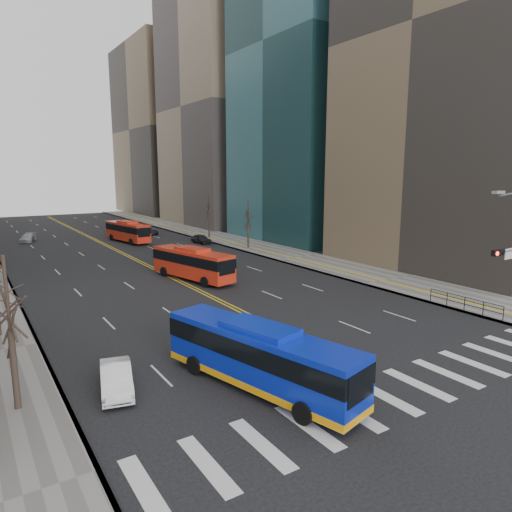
{
  "coord_description": "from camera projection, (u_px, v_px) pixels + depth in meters",
  "views": [
    {
      "loc": [
        -17.25,
        -13.54,
        10.51
      ],
      "look_at": [
        0.3,
        13.67,
        4.55
      ],
      "focal_mm": 32.0,
      "sensor_mm": 36.0,
      "label": 1
    }
  ],
  "objects": [
    {
      "name": "office_towers",
      "position": [
        74.0,
        89.0,
        74.64
      ],
      "size": [
        83.0,
        134.0,
        58.0
      ],
      "color": "#99999C",
      "rests_on": "ground"
    },
    {
      "name": "sidewalk_right",
      "position": [
        239.0,
        242.0,
        68.8
      ],
      "size": [
        7.0,
        130.0,
        0.15
      ],
      "primitive_type": "cube",
      "color": "slate",
      "rests_on": "ground"
    },
    {
      "name": "car_white",
      "position": [
        116.0,
        378.0,
        22.07
      ],
      "size": [
        2.34,
        4.33,
        1.35
      ],
      "primitive_type": "imported",
      "rotation": [
        0.0,
        0.0,
        -0.23
      ],
      "color": "white",
      "rests_on": "ground"
    },
    {
      "name": "blue_bus",
      "position": [
        259.0,
        355.0,
        22.22
      ],
      "size": [
        5.05,
        11.42,
        3.28
      ],
      "color": "#0C23B7",
      "rests_on": "ground"
    },
    {
      "name": "ground",
      "position": [
        402.0,
        390.0,
        22.29
      ],
      "size": [
        220.0,
        220.0,
        0.0
      ],
      "primitive_type": "plane",
      "color": "black"
    },
    {
      "name": "street_trees",
      "position": [
        82.0,
        229.0,
        46.13
      ],
      "size": [
        35.2,
        47.2,
        7.6
      ],
      "color": "#2F231C",
      "rests_on": "ground"
    },
    {
      "name": "car_dark_far",
      "position": [
        149.0,
        232.0,
        77.75
      ],
      "size": [
        2.74,
        4.24,
        1.09
      ],
      "primitive_type": "imported",
      "rotation": [
        0.0,
        0.0,
        0.26
      ],
      "color": "black",
      "rests_on": "ground"
    },
    {
      "name": "crosswalk",
      "position": [
        402.0,
        390.0,
        22.29
      ],
      "size": [
        26.7,
        4.0,
        0.01
      ],
      "color": "silver",
      "rests_on": "ground"
    },
    {
      "name": "red_bus_near",
      "position": [
        192.0,
        262.0,
        44.94
      ],
      "size": [
        4.62,
        10.38,
        3.24
      ],
      "color": "red",
      "rests_on": "ground"
    },
    {
      "name": "car_silver",
      "position": [
        28.0,
        238.0,
        69.65
      ],
      "size": [
        3.18,
        4.72,
        1.27
      ],
      "primitive_type": "imported",
      "rotation": [
        0.0,
        0.0,
        -0.35
      ],
      "color": "gray",
      "rests_on": "ground"
    },
    {
      "name": "centerline",
      "position": [
        104.0,
        244.0,
        67.74
      ],
      "size": [
        0.55,
        100.0,
        0.01
      ],
      "color": "gold",
      "rests_on": "ground"
    },
    {
      "name": "red_bus_far",
      "position": [
        128.0,
        230.0,
        69.37
      ],
      "size": [
        4.01,
        10.31,
        3.22
      ],
      "color": "red",
      "rests_on": "ground"
    },
    {
      "name": "car_dark_mid",
      "position": [
        201.0,
        239.0,
        68.28
      ],
      "size": [
        1.97,
        4.14,
        1.37
      ],
      "primitive_type": "imported",
      "rotation": [
        0.0,
        0.0,
        0.09
      ],
      "color": "black",
      "rests_on": "ground"
    },
    {
      "name": "pedestrian_railing",
      "position": [
        465.0,
        301.0,
        34.72
      ],
      "size": [
        0.06,
        6.06,
        1.02
      ],
      "color": "black",
      "rests_on": "sidewalk_right"
    }
  ]
}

